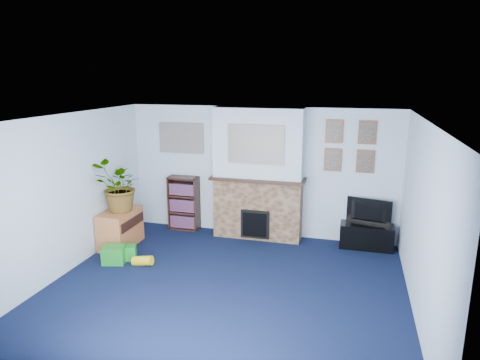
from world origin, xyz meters
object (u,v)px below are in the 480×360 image
(bookshelf, at_px, (184,204))
(sideboard, at_px, (120,227))
(television, at_px, (368,212))
(tv_stand, at_px, (366,236))

(bookshelf, relative_size, sideboard, 1.25)
(television, distance_m, sideboard, 4.33)
(television, bearing_deg, sideboard, 27.00)
(television, relative_size, bookshelf, 0.73)
(television, height_order, bookshelf, bookshelf)
(television, bearing_deg, tv_stand, 102.98)
(tv_stand, xyz_separation_m, bookshelf, (-3.43, 0.08, 0.28))
(television, xyz_separation_m, sideboard, (-4.19, -1.05, -0.30))
(television, distance_m, bookshelf, 3.44)
(sideboard, bearing_deg, television, 14.02)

